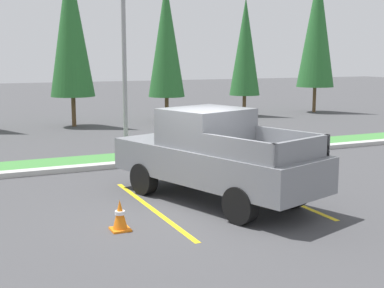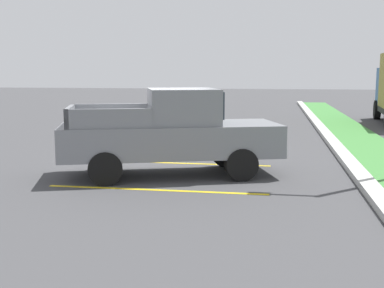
# 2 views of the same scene
# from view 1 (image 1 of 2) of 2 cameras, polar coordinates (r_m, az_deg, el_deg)

# --- Properties ---
(ground_plane) EXTENTS (120.00, 120.00, 0.00)m
(ground_plane) POSITION_cam_1_polar(r_m,az_deg,el_deg) (11.44, 0.09, -7.16)
(ground_plane) COLOR #424244
(parking_line_near) EXTENTS (0.12, 4.80, 0.01)m
(parking_line_near) POSITION_cam_1_polar(r_m,az_deg,el_deg) (11.61, -4.41, -6.93)
(parking_line_near) COLOR yellow
(parking_line_near) RESTS_ON ground
(parking_line_far) EXTENTS (0.12, 4.80, 0.01)m
(parking_line_far) POSITION_cam_1_polar(r_m,az_deg,el_deg) (12.96, 8.62, -5.27)
(parking_line_far) COLOR yellow
(parking_line_far) RESTS_ON ground
(curb_strip) EXTENTS (56.00, 0.40, 0.15)m
(curb_strip) POSITION_cam_1_polar(r_m,az_deg,el_deg) (15.97, -7.41, -2.19)
(curb_strip) COLOR #B2B2AD
(curb_strip) RESTS_ON ground
(grass_median) EXTENTS (56.00, 1.80, 0.06)m
(grass_median) POSITION_cam_1_polar(r_m,az_deg,el_deg) (17.02, -8.51, -1.66)
(grass_median) COLOR #42843D
(grass_median) RESTS_ON ground
(pickup_truck_main) EXTENTS (3.43, 5.55, 2.10)m
(pickup_truck_main) POSITION_cam_1_polar(r_m,az_deg,el_deg) (12.00, 2.34, -1.27)
(pickup_truck_main) COLOR black
(pickup_truck_main) RESTS_ON ground
(street_light) EXTENTS (0.24, 1.49, 6.36)m
(street_light) POSITION_cam_1_polar(r_m,az_deg,el_deg) (16.47, -7.20, 10.92)
(street_light) COLOR gray
(street_light) RESTS_ON ground
(cypress_tree_center) EXTENTS (2.06, 2.06, 7.92)m
(cypress_tree_center) POSITION_cam_1_polar(r_m,az_deg,el_deg) (25.53, -12.98, 12.31)
(cypress_tree_center) COLOR brown
(cypress_tree_center) RESTS_ON ground
(cypress_tree_right_inner) EXTENTS (1.84, 1.84, 7.06)m
(cypress_tree_right_inner) POSITION_cam_1_polar(r_m,az_deg,el_deg) (26.84, -2.80, 11.29)
(cypress_tree_right_inner) COLOR brown
(cypress_tree_right_inner) RESTS_ON ground
(cypress_tree_rightmost) EXTENTS (1.68, 1.68, 6.47)m
(cypress_tree_rightmost) POSITION_cam_1_polar(r_m,az_deg,el_deg) (29.55, 5.77, 10.40)
(cypress_tree_rightmost) COLOR brown
(cypress_tree_rightmost) RESTS_ON ground
(cypress_tree_far_right) EXTENTS (2.18, 2.18, 8.38)m
(cypress_tree_far_right) POSITION_cam_1_polar(r_m,az_deg,el_deg) (32.31, 13.35, 12.12)
(cypress_tree_far_right) COLOR brown
(cypress_tree_far_right) RESTS_ON ground
(traffic_cone) EXTENTS (0.36, 0.36, 0.60)m
(traffic_cone) POSITION_cam_1_polar(r_m,az_deg,el_deg) (10.17, -7.79, -7.67)
(traffic_cone) COLOR orange
(traffic_cone) RESTS_ON ground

